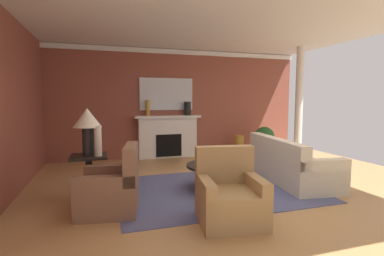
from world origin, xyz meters
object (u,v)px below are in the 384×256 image
(vase_tall_corner, at_px, (239,145))
(vase_mantel_right, at_px, (187,109))
(side_table, at_px, (89,174))
(table_lamp, at_px, (88,122))
(armchair_facing_fireplace, at_px, (230,198))
(vase_mantel_left, at_px, (148,108))
(mantel_mirror, at_px, (167,94))
(fireplace, at_px, (168,138))
(armchair_near_window, at_px, (112,190))
(coffee_table, at_px, (215,171))
(vase_on_side_table, at_px, (98,141))
(sofa, at_px, (290,166))
(potted_plant, at_px, (264,139))

(vase_tall_corner, bearing_deg, vase_mantel_right, 170.43)
(side_table, xyz_separation_m, table_lamp, (0.00, -0.00, 0.82))
(armchair_facing_fireplace, relative_size, vase_mantel_left, 2.26)
(mantel_mirror, bearing_deg, fireplace, -90.00)
(mantel_mirror, distance_m, armchair_facing_fireplace, 4.72)
(armchair_near_window, bearing_deg, vase_mantel_right, 58.46)
(coffee_table, distance_m, vase_on_side_table, 2.03)
(fireplace, xyz_separation_m, vase_mantel_left, (-0.55, -0.05, 0.82))
(sofa, height_order, potted_plant, sofa)
(vase_on_side_table, xyz_separation_m, potted_plant, (4.42, 2.36, -0.45))
(fireplace, height_order, vase_mantel_left, vase_mantel_left)
(coffee_table, bearing_deg, vase_tall_corner, 55.86)
(vase_on_side_table, bearing_deg, coffee_table, -2.18)
(sofa, relative_size, potted_plant, 2.64)
(vase_mantel_left, xyz_separation_m, vase_on_side_table, (-1.24, -2.94, -0.42))
(table_lamp, height_order, vase_mantel_right, vase_mantel_right)
(armchair_near_window, distance_m, vase_mantel_left, 3.83)
(armchair_near_window, bearing_deg, side_table, 114.88)
(coffee_table, relative_size, table_lamp, 1.33)
(armchair_near_window, xyz_separation_m, vase_tall_corner, (3.64, 3.27, -0.02))
(coffee_table, bearing_deg, potted_plant, 44.46)
(fireplace, relative_size, side_table, 2.57)
(mantel_mirror, relative_size, potted_plant, 1.78)
(mantel_mirror, distance_m, armchair_near_window, 4.28)
(sofa, xyz_separation_m, armchair_facing_fireplace, (-1.92, -1.37, 0.01))
(armchair_facing_fireplace, distance_m, side_table, 2.33)
(table_lamp, xyz_separation_m, potted_plant, (4.57, 2.24, -0.73))
(fireplace, relative_size, vase_mantel_left, 4.28)
(armchair_facing_fireplace, relative_size, coffee_table, 0.95)
(vase_mantel_left, bearing_deg, side_table, -116.13)
(armchair_near_window, height_order, armchair_facing_fireplace, same)
(fireplace, xyz_separation_m, table_lamp, (-1.94, -2.87, 0.68))
(armchair_near_window, height_order, side_table, armchair_near_window)
(fireplace, distance_m, mantel_mirror, 1.20)
(vase_tall_corner, distance_m, vase_on_side_table, 4.72)
(coffee_table, distance_m, vase_mantel_left, 3.27)
(armchair_near_window, bearing_deg, mantel_mirror, 66.42)
(sofa, distance_m, vase_on_side_table, 3.59)
(table_lamp, relative_size, potted_plant, 0.90)
(armchair_facing_fireplace, bearing_deg, vase_mantel_left, 95.10)
(vase_mantel_left, bearing_deg, fireplace, 5.12)
(mantel_mirror, bearing_deg, vase_mantel_right, -17.18)
(side_table, height_order, vase_on_side_table, vase_on_side_table)
(vase_mantel_right, bearing_deg, armchair_near_window, -121.54)
(fireplace, xyz_separation_m, armchair_facing_fireplace, (-0.16, -4.38, -0.24))
(fireplace, relative_size, vase_on_side_table, 3.75)
(mantel_mirror, bearing_deg, vase_tall_corner, -11.68)
(vase_on_side_table, bearing_deg, sofa, -0.18)
(coffee_table, xyz_separation_m, vase_mantel_right, (0.39, 3.02, 1.01))
(vase_mantel_left, xyz_separation_m, potted_plant, (3.18, -0.59, -0.87))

